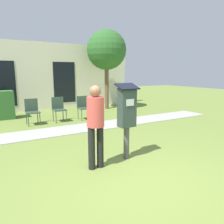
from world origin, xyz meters
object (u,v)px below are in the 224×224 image
object	(u,v)px
outdoor_chair_left	(32,109)
outdoor_chair_right	(83,106)
outdoor_chair_middle	(59,107)
person_standing	(96,121)
parking_meter	(127,111)

from	to	relation	value
outdoor_chair_left	outdoor_chair_right	distance (m)	1.89
outdoor_chair_left	outdoor_chair_middle	world-z (taller)	same
person_standing	parking_meter	bearing A→B (deg)	13.35
outdoor_chair_right	outdoor_chair_middle	bearing A→B (deg)	172.07
parking_meter	outdoor_chair_right	xyz separation A→B (m)	(0.76, 4.14, -0.49)
parking_meter	outdoor_chair_middle	distance (m)	4.28
person_standing	outdoor_chair_left	xyz separation A→B (m)	(-0.36, 4.32, -0.40)
person_standing	outdoor_chair_right	size ratio (longest dim) A/B	1.76
outdoor_chair_left	outdoor_chair_middle	bearing A→B (deg)	-5.90
person_standing	outdoor_chair_left	size ratio (longest dim) A/B	1.76
parking_meter	outdoor_chair_right	bearing A→B (deg)	79.54
person_standing	outdoor_chair_left	world-z (taller)	person_standing
person_standing	outdoor_chair_right	bearing A→B (deg)	76.12
outdoor_chair_middle	parking_meter	bearing A→B (deg)	-74.78
parking_meter	person_standing	xyz separation A→B (m)	(-0.76, -0.10, -0.09)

